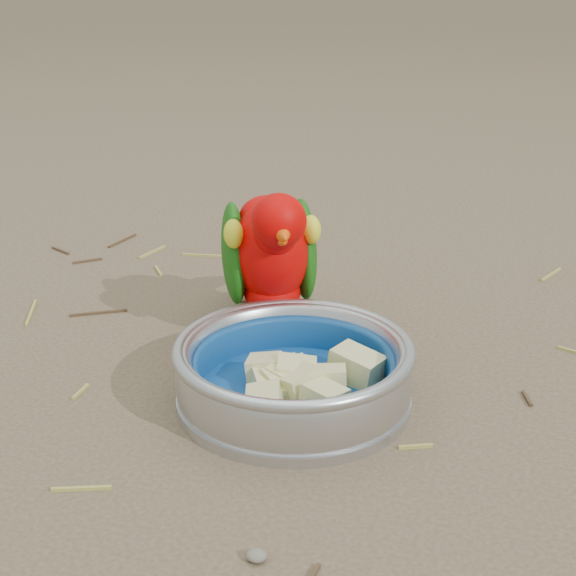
% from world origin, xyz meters
% --- Properties ---
extents(ground, '(60.00, 60.00, 0.00)m').
position_xyz_m(ground, '(0.00, 0.00, 0.00)').
color(ground, brown).
extents(food_bowl, '(0.22, 0.22, 0.02)m').
position_xyz_m(food_bowl, '(0.03, 0.02, 0.01)').
color(food_bowl, '#B2B2BA').
rests_on(food_bowl, ground).
extents(bowl_wall, '(0.22, 0.22, 0.04)m').
position_xyz_m(bowl_wall, '(0.03, 0.02, 0.04)').
color(bowl_wall, '#B2B2BA').
rests_on(bowl_wall, food_bowl).
extents(fruit_wedges, '(0.13, 0.13, 0.03)m').
position_xyz_m(fruit_wedges, '(0.03, 0.02, 0.03)').
color(fruit_wedges, '#D8D088').
rests_on(fruit_wedges, food_bowl).
extents(lory_parrot, '(0.19, 0.23, 0.17)m').
position_xyz_m(lory_parrot, '(-0.04, 0.15, 0.08)').
color(lory_parrot, '#C40201').
rests_on(lory_parrot, ground).
extents(ground_debris, '(0.90, 0.80, 0.01)m').
position_xyz_m(ground_debris, '(0.03, 0.03, 0.00)').
color(ground_debris, '#A69B46').
rests_on(ground_debris, ground).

